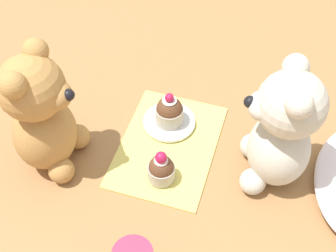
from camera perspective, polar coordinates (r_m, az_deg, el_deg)
ground_plane at (r=0.84m, az=-0.00°, el=-2.47°), size 4.00×4.00×0.00m
knitted_placemat at (r=0.83m, az=-0.00°, el=-2.35°), size 0.24×0.17×0.01m
teddy_bear_cream at (r=0.74m, az=13.67°, el=-0.61°), size 0.13×0.13×0.23m
teddy_bear_tan at (r=0.76m, az=-15.15°, el=1.30°), size 0.12×0.12×0.23m
cupcake_near_cream_bear at (r=0.77m, az=-0.83°, el=-5.24°), size 0.05×0.05×0.06m
saucer_plate at (r=0.86m, az=0.16°, el=0.53°), size 0.10×0.10×0.01m
cupcake_near_tan_bear at (r=0.84m, az=0.16°, el=1.81°), size 0.05×0.05×0.07m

